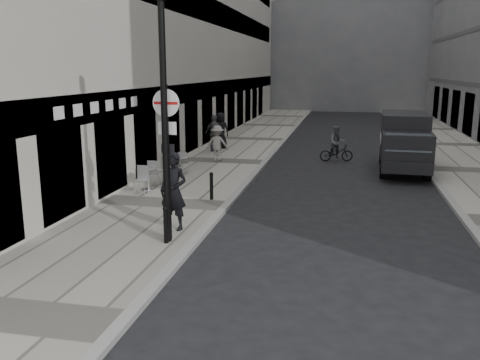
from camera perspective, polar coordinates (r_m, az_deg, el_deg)
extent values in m
cube|color=#A7A397|center=(23.43, -2.14, 2.06)|extent=(4.00, 60.00, 0.12)
cube|color=#A7A397|center=(23.42, 25.01, 0.89)|extent=(4.00, 60.00, 0.12)
cube|color=slate|center=(60.79, 10.27, 18.58)|extent=(24.00, 16.00, 22.00)
imported|color=black|center=(13.29, -7.48, -1.27)|extent=(0.82, 0.62, 2.05)
cylinder|color=black|center=(12.32, -8.10, 1.76)|extent=(0.10, 0.10, 3.79)
cylinder|color=white|center=(12.14, -8.31, 8.55)|extent=(0.65, 0.06, 0.65)
cube|color=#B21414|center=(12.12, -8.34, 8.54)|extent=(0.60, 0.03, 0.06)
cube|color=white|center=(12.22, -8.17, 5.78)|extent=(0.46, 0.04, 0.30)
cylinder|color=black|center=(12.06, -8.45, 6.24)|extent=(0.15, 0.15, 5.75)
cylinder|color=black|center=(12.42, -8.32, -5.12)|extent=(0.11, 0.11, 0.86)
cylinder|color=black|center=(16.37, -3.22, -0.77)|extent=(0.11, 0.11, 0.83)
cylinder|color=black|center=(20.84, 15.79, 1.18)|extent=(0.30, 0.77, 0.75)
cylinder|color=black|center=(20.94, 20.33, 0.93)|extent=(0.30, 0.77, 0.75)
cylinder|color=black|center=(23.99, 15.69, 2.62)|extent=(0.30, 0.77, 0.75)
cylinder|color=black|center=(24.08, 19.63, 2.39)|extent=(0.30, 0.77, 0.75)
cube|color=black|center=(23.12, 17.93, 4.85)|extent=(2.06, 3.49, 1.89)
cube|color=black|center=(20.64, 18.23, 3.19)|extent=(1.97, 1.79, 1.32)
cube|color=#1E2328|center=(19.89, 18.41, 3.95)|extent=(1.66, 0.41, 0.70)
imported|color=black|center=(24.24, 10.77, 3.03)|extent=(1.62, 0.85, 0.81)
imported|color=#4D4D51|center=(24.16, 10.81, 4.18)|extent=(0.85, 0.72, 1.53)
imported|color=#4F4F53|center=(25.83, -2.89, 5.27)|extent=(1.20, 0.87, 1.89)
imported|color=gray|center=(23.09, -2.55, 4.12)|extent=(1.06, 0.61, 1.64)
imported|color=black|center=(26.90, -2.22, 5.59)|extent=(1.11, 0.99, 1.91)
cylinder|color=silver|center=(19.34, -7.68, -0.03)|extent=(0.48, 0.48, 0.03)
cylinder|color=silver|center=(19.26, -7.71, 1.14)|extent=(0.07, 0.07, 0.81)
cylinder|color=silver|center=(19.19, -7.75, 2.33)|extent=(0.77, 0.77, 0.03)
cylinder|color=silver|center=(18.02, -10.20, -1.03)|extent=(0.46, 0.46, 0.03)
cylinder|color=silver|center=(17.94, -10.25, 0.16)|extent=(0.06, 0.06, 0.78)
cylinder|color=silver|center=(17.86, -10.30, 1.38)|extent=(0.74, 0.74, 0.03)
cylinder|color=silver|center=(20.26, -6.76, 0.56)|extent=(0.42, 0.42, 0.03)
cylinder|color=silver|center=(20.19, -6.79, 1.52)|extent=(0.06, 0.06, 0.71)
cylinder|color=silver|center=(20.12, -6.81, 2.51)|extent=(0.67, 0.67, 0.03)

